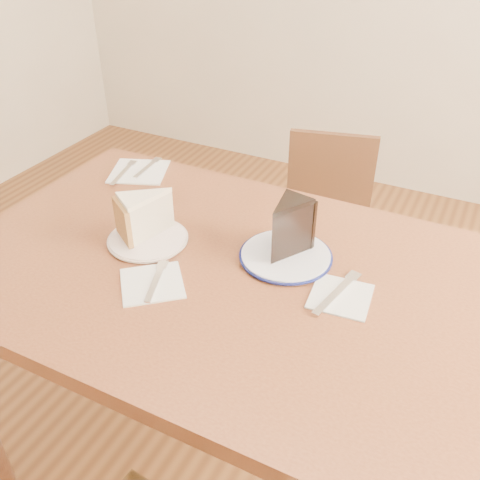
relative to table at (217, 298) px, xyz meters
name	(u,v)px	position (x,y,z in m)	size (l,w,h in m)	color
ground	(222,463)	(0.00, 0.00, -0.65)	(4.00, 4.00, 0.00)	#462712
table	(217,298)	(0.00, 0.00, 0.00)	(1.20, 0.80, 0.75)	#492413
chair_far	(323,230)	(0.02, 0.75, -0.24)	(0.44, 0.44, 0.74)	black
plate_cream	(148,239)	(-0.19, 0.01, 0.10)	(0.18, 0.18, 0.01)	white
plate_navy	(286,256)	(0.13, 0.09, 0.10)	(0.20, 0.20, 0.01)	white
carrot_cake	(149,215)	(-0.19, 0.03, 0.16)	(0.09, 0.12, 0.09)	beige
chocolate_cake	(286,231)	(0.13, 0.09, 0.17)	(0.08, 0.11, 0.12)	black
napkin_cream	(152,283)	(-0.09, -0.12, 0.10)	(0.13, 0.13, 0.00)	white
napkin_navy	(341,296)	(0.28, 0.02, 0.10)	(0.12, 0.12, 0.00)	white
napkin_spare	(139,171)	(-0.42, 0.30, 0.10)	(0.16, 0.16, 0.00)	white
fork_cream	(156,281)	(-0.08, -0.12, 0.10)	(0.01, 0.14, 0.00)	silver
knife_navy	(337,293)	(0.27, 0.02, 0.10)	(0.02, 0.17, 0.00)	silver
fork_spare	(147,168)	(-0.41, 0.32, 0.10)	(0.01, 0.14, 0.00)	silver
knife_spare	(123,173)	(-0.45, 0.26, 0.10)	(0.01, 0.16, 0.00)	silver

